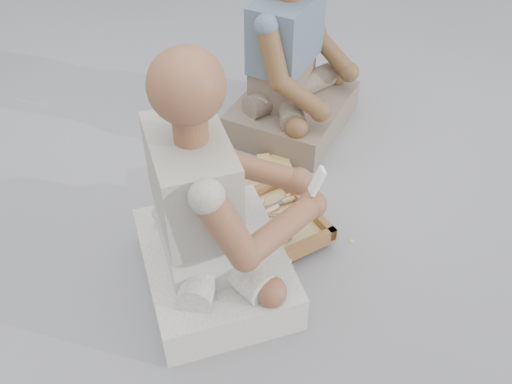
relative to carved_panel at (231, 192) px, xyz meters
name	(u,v)px	position (x,y,z in m)	size (l,w,h in m)	color
ground	(273,277)	(-0.05, -0.50, -0.02)	(60.00, 60.00, 0.00)	#9A9AA0
carved_panel	(231,192)	(0.00, 0.00, 0.00)	(0.61, 0.40, 0.04)	#A4833F
tool_tray	(258,230)	(-0.02, -0.30, 0.04)	(0.53, 0.44, 0.06)	brown
chisel_0	(258,246)	(-0.06, -0.39, 0.06)	(0.09, 0.21, 0.02)	silver
chisel_1	(267,211)	(0.06, -0.23, 0.05)	(0.22, 0.05, 0.02)	silver
chisel_2	(285,201)	(0.16, -0.21, 0.06)	(0.22, 0.02, 0.02)	silver
chisel_3	(287,216)	(0.12, -0.29, 0.06)	(0.19, 0.14, 0.02)	silver
chisel_4	(259,208)	(0.04, -0.19, 0.05)	(0.16, 0.18, 0.02)	silver
chisel_5	(271,226)	(0.04, -0.31, 0.05)	(0.19, 0.14, 0.02)	silver
chisel_6	(259,226)	(0.00, -0.29, 0.05)	(0.14, 0.19, 0.02)	silver
chisel_7	(289,196)	(0.19, -0.19, 0.05)	(0.22, 0.08, 0.02)	silver
chisel_8	(278,239)	(0.03, -0.39, 0.06)	(0.22, 0.06, 0.02)	silver
chisel_9	(279,255)	(-0.01, -0.47, 0.05)	(0.11, 0.20, 0.02)	silver
wood_chip_0	(291,264)	(0.04, -0.48, -0.02)	(0.02, 0.01, 0.00)	#D3C17C
wood_chip_1	(227,187)	(0.00, 0.05, -0.02)	(0.02, 0.01, 0.00)	#D3C17C
wood_chip_2	(214,303)	(-0.30, -0.51, -0.02)	(0.02, 0.01, 0.00)	#D3C17C
wood_chip_3	(242,251)	(-0.10, -0.33, -0.02)	(0.02, 0.01, 0.00)	#D3C17C
wood_chip_4	(242,309)	(-0.22, -0.59, -0.02)	(0.02, 0.01, 0.00)	#D3C17C
wood_chip_5	(275,237)	(0.06, -0.32, -0.02)	(0.02, 0.01, 0.00)	#D3C17C
wood_chip_6	(277,280)	(-0.04, -0.52, -0.02)	(0.02, 0.01, 0.00)	#D3C17C
wood_chip_7	(239,212)	(-0.02, -0.11, -0.02)	(0.02, 0.01, 0.00)	#D3C17C
wood_chip_8	(321,206)	(0.32, -0.24, -0.02)	(0.02, 0.01, 0.00)	#D3C17C
wood_chip_9	(352,241)	(0.33, -0.48, -0.02)	(0.02, 0.01, 0.00)	#D3C17C
wood_chip_10	(209,271)	(-0.26, -0.36, -0.02)	(0.02, 0.01, 0.00)	#D3C17C
wood_chip_11	(260,252)	(-0.04, -0.36, -0.02)	(0.02, 0.01, 0.00)	#D3C17C
wood_chip_12	(198,193)	(-0.13, 0.08, -0.02)	(0.02, 0.01, 0.00)	#D3C17C
wood_chip_13	(299,238)	(0.14, -0.36, -0.02)	(0.02, 0.01, 0.00)	#D3C17C
wood_chip_14	(240,178)	(0.08, 0.09, -0.02)	(0.02, 0.01, 0.00)	#D3C17C
wood_chip_15	(268,240)	(0.02, -0.32, -0.02)	(0.02, 0.01, 0.00)	#D3C17C
craftsman	(210,219)	(-0.26, -0.42, 0.32)	(0.70, 0.70, 0.99)	silver
companion	(292,70)	(0.49, 0.37, 0.30)	(0.79, 0.77, 0.97)	#7F6A5C
mobile_phone	(317,181)	(0.09, -0.53, 0.44)	(0.06, 0.05, 0.10)	white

